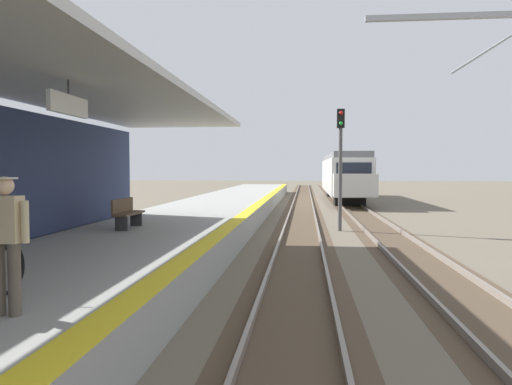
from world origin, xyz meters
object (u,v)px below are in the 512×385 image
object	(u,v)px
approaching_train	(344,175)
commuter_person	(6,238)
platform_bench	(127,212)
rail_signal_post	(340,156)

from	to	relation	value
approaching_train	commuter_person	size ratio (longest dim) A/B	11.74
approaching_train	platform_bench	distance (m)	28.76
rail_signal_post	commuter_person	bearing A→B (deg)	-108.03
platform_bench	commuter_person	bearing A→B (deg)	-78.53
approaching_train	rail_signal_post	xyz separation A→B (m)	(-1.74, -20.38, 1.02)
approaching_train	commuter_person	world-z (taller)	approaching_train
rail_signal_post	platform_bench	world-z (taller)	rail_signal_post
approaching_train	platform_bench	xyz separation A→B (m)	(-8.50, -27.46, -0.80)
commuter_person	platform_bench	size ratio (longest dim) A/B	1.04
commuter_person	rail_signal_post	world-z (taller)	rail_signal_post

